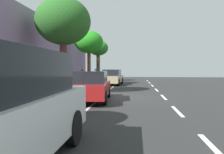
# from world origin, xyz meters

# --- Properties ---
(ground) EXTENTS (57.56, 57.56, 0.00)m
(ground) POSITION_xyz_m (0.00, 0.00, 0.00)
(ground) COLOR #2A2A2A
(sidewalk) EXTENTS (3.38, 35.97, 0.12)m
(sidewalk) POSITION_xyz_m (4.06, 0.00, 0.06)
(sidewalk) COLOR #B69AA3
(sidewalk) RESTS_ON ground
(curb_edge) EXTENTS (0.16, 35.97, 0.12)m
(curb_edge) POSITION_xyz_m (2.30, 0.00, 0.06)
(curb_edge) COLOR gray
(curb_edge) RESTS_ON ground
(lane_stripe_centre) EXTENTS (0.14, 35.80, 0.01)m
(lane_stripe_centre) POSITION_xyz_m (-2.75, -0.09, 0.00)
(lane_stripe_centre) COLOR white
(lane_stripe_centre) RESTS_ON ground
(lane_stripe_bike_edge) EXTENTS (0.12, 35.97, 0.01)m
(lane_stripe_bike_edge) POSITION_xyz_m (0.83, 0.00, 0.00)
(lane_stripe_bike_edge) COLOR white
(lane_stripe_bike_edge) RESTS_ON ground
(building_facade) EXTENTS (0.50, 35.97, 5.56)m
(building_facade) POSITION_xyz_m (6.00, 0.00, 2.78)
(building_facade) COLOR gray
(building_facade) RESTS_ON ground
(parked_sedan_tan_nearest) EXTENTS (2.04, 4.50, 1.52)m
(parked_sedan_tan_nearest) POSITION_xyz_m (1.13, -9.06, 0.75)
(parked_sedan_tan_nearest) COLOR tan
(parked_sedan_tan_nearest) RESTS_ON ground
(parked_sedan_red_second) EXTENTS (2.02, 4.49, 1.52)m
(parked_sedan_red_second) POSITION_xyz_m (1.15, 1.68, 0.75)
(parked_sedan_red_second) COLOR maroon
(parked_sedan_red_second) RESTS_ON ground
(bicycle_at_curb) EXTENTS (1.75, 0.46, 0.78)m
(bicycle_at_curb) POSITION_xyz_m (1.83, -4.62, 0.38)
(bicycle_at_curb) COLOR black
(bicycle_at_curb) RESTS_ON ground
(cyclist_with_backpack) EXTENTS (0.44, 0.62, 1.64)m
(cyclist_with_backpack) POSITION_xyz_m (2.06, -5.08, 0.99)
(cyclist_with_backpack) COLOR #C6B284
(cyclist_with_backpack) RESTS_ON ground
(street_tree_near_cyclist) EXTENTS (2.50, 2.50, 4.98)m
(street_tree_near_cyclist) POSITION_xyz_m (3.46, -14.84, 4.04)
(street_tree_near_cyclist) COLOR #484225
(street_tree_near_cyclist) RESTS_ON sidewalk
(street_tree_mid_block) EXTENTS (2.85, 2.85, 5.23)m
(street_tree_mid_block) POSITION_xyz_m (3.46, -9.17, 4.19)
(street_tree_mid_block) COLOR brown
(street_tree_mid_block) RESTS_ON sidewalk
(street_tree_far_end) EXTENTS (3.51, 3.51, 6.01)m
(street_tree_far_end) POSITION_xyz_m (3.46, -1.04, 4.59)
(street_tree_far_end) COLOR brown
(street_tree_far_end) RESTS_ON sidewalk
(pedestrian_on_phone) EXTENTS (0.28, 0.61, 1.57)m
(pedestrian_on_phone) POSITION_xyz_m (4.75, -11.71, 1.01)
(pedestrian_on_phone) COLOR black
(pedestrian_on_phone) RESTS_ON sidewalk
(fire_hydrant) EXTENTS (0.22, 0.22, 0.84)m
(fire_hydrant) POSITION_xyz_m (2.73, 1.57, 0.55)
(fire_hydrant) COLOR red
(fire_hydrant) RESTS_ON sidewalk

